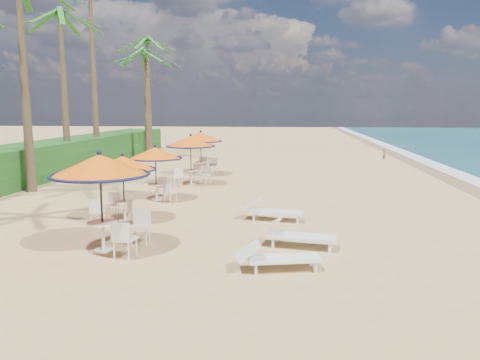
{
  "coord_description": "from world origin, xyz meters",
  "views": [
    {
      "loc": [
        -0.0,
        -11.3,
        3.68
      ],
      "look_at": [
        -1.75,
        4.68,
        1.2
      ],
      "focal_mm": 35.0,
      "sensor_mm": 36.0,
      "label": 1
    }
  ],
  "objects_px": {
    "lounger_near": "(275,257)",
    "lounger_far": "(270,210)",
    "station_2": "(157,158)",
    "lounger_mid": "(294,234)",
    "station_1": "(121,172)",
    "station_0": "(104,174)",
    "station_4": "(202,142)",
    "station_3": "(191,148)"
  },
  "relations": [
    {
      "from": "station_0",
      "to": "station_3",
      "type": "distance_m",
      "value": 10.69
    },
    {
      "from": "station_0",
      "to": "station_2",
      "type": "height_order",
      "value": "station_0"
    },
    {
      "from": "station_4",
      "to": "lounger_near",
      "type": "xyz_separation_m",
      "value": [
        4.58,
        -15.18,
        -1.48
      ]
    },
    {
      "from": "station_2",
      "to": "lounger_near",
      "type": "xyz_separation_m",
      "value": [
        5.02,
        -7.82,
        -1.38
      ]
    },
    {
      "from": "station_1",
      "to": "station_3",
      "type": "distance_m",
      "value": 7.54
    },
    {
      "from": "station_0",
      "to": "station_4",
      "type": "xyz_separation_m",
      "value": [
        -0.16,
        14.15,
        -0.2
      ]
    },
    {
      "from": "station_1",
      "to": "station_3",
      "type": "relative_size",
      "value": 0.91
    },
    {
      "from": "station_2",
      "to": "lounger_mid",
      "type": "distance_m",
      "value": 8.17
    },
    {
      "from": "lounger_mid",
      "to": "lounger_far",
      "type": "height_order",
      "value": "lounger_mid"
    },
    {
      "from": "lounger_mid",
      "to": "lounger_far",
      "type": "bearing_deg",
      "value": 114.22
    },
    {
      "from": "station_1",
      "to": "station_3",
      "type": "height_order",
      "value": "station_3"
    },
    {
      "from": "station_4",
      "to": "lounger_near",
      "type": "bearing_deg",
      "value": -73.22
    },
    {
      "from": "lounger_near",
      "to": "lounger_far",
      "type": "height_order",
      "value": "lounger_far"
    },
    {
      "from": "station_4",
      "to": "lounger_far",
      "type": "height_order",
      "value": "station_4"
    },
    {
      "from": "station_4",
      "to": "lounger_near",
      "type": "distance_m",
      "value": 15.92
    },
    {
      "from": "lounger_mid",
      "to": "station_1",
      "type": "bearing_deg",
      "value": 167.02
    },
    {
      "from": "station_2",
      "to": "lounger_mid",
      "type": "height_order",
      "value": "station_2"
    },
    {
      "from": "station_1",
      "to": "station_3",
      "type": "xyz_separation_m",
      "value": [
        0.68,
        7.51,
        0.16
      ]
    },
    {
      "from": "lounger_mid",
      "to": "lounger_far",
      "type": "relative_size",
      "value": 1.04
    },
    {
      "from": "lounger_near",
      "to": "station_1",
      "type": "bearing_deg",
      "value": 128.17
    },
    {
      "from": "station_2",
      "to": "lounger_far",
      "type": "relative_size",
      "value": 1.06
    },
    {
      "from": "station_1",
      "to": "lounger_far",
      "type": "bearing_deg",
      "value": 7.38
    },
    {
      "from": "lounger_near",
      "to": "lounger_far",
      "type": "xyz_separation_m",
      "value": [
        -0.33,
        4.84,
        0.02
      ]
    },
    {
      "from": "station_0",
      "to": "station_1",
      "type": "relative_size",
      "value": 1.18
    },
    {
      "from": "station_4",
      "to": "lounger_far",
      "type": "distance_m",
      "value": 11.28
    },
    {
      "from": "station_3",
      "to": "station_2",
      "type": "bearing_deg",
      "value": -98.12
    },
    {
      "from": "station_2",
      "to": "lounger_near",
      "type": "relative_size",
      "value": 1.1
    },
    {
      "from": "station_2",
      "to": "station_3",
      "type": "relative_size",
      "value": 0.91
    },
    {
      "from": "station_2",
      "to": "lounger_mid",
      "type": "relative_size",
      "value": 1.03
    },
    {
      "from": "station_4",
      "to": "lounger_mid",
      "type": "xyz_separation_m",
      "value": [
        5.01,
        -13.29,
        -1.46
      ]
    },
    {
      "from": "station_3",
      "to": "lounger_far",
      "type": "height_order",
      "value": "station_3"
    },
    {
      "from": "station_2",
      "to": "lounger_near",
      "type": "distance_m",
      "value": 9.39
    },
    {
      "from": "station_3",
      "to": "lounger_mid",
      "type": "relative_size",
      "value": 1.13
    },
    {
      "from": "lounger_near",
      "to": "lounger_mid",
      "type": "xyz_separation_m",
      "value": [
        0.44,
        1.89,
        0.03
      ]
    },
    {
      "from": "station_0",
      "to": "lounger_mid",
      "type": "height_order",
      "value": "station_0"
    },
    {
      "from": "station_3",
      "to": "station_0",
      "type": "bearing_deg",
      "value": -89.76
    },
    {
      "from": "lounger_mid",
      "to": "lounger_far",
      "type": "xyz_separation_m",
      "value": [
        -0.77,
        2.95,
        -0.01
      ]
    },
    {
      "from": "station_0",
      "to": "lounger_far",
      "type": "height_order",
      "value": "station_0"
    },
    {
      "from": "station_0",
      "to": "station_3",
      "type": "bearing_deg",
      "value": 90.24
    },
    {
      "from": "station_2",
      "to": "lounger_near",
      "type": "height_order",
      "value": "station_2"
    },
    {
      "from": "lounger_far",
      "to": "station_0",
      "type": "bearing_deg",
      "value": -129.51
    },
    {
      "from": "station_0",
      "to": "station_4",
      "type": "bearing_deg",
      "value": 90.63
    }
  ]
}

